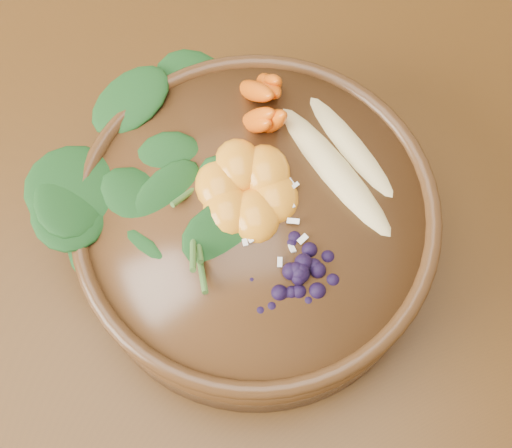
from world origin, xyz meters
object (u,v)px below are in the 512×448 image
object	(u,v)px
banana_halves	(345,150)
kale_heap	(166,164)
stoneware_bowl	(256,229)
blueberry_pile	(301,262)
carrot_cluster	(263,80)
mandarin_cluster	(246,182)

from	to	relation	value
banana_halves	kale_heap	bearing A→B (deg)	156.45
kale_heap	banana_halves	size ratio (longest dim) A/B	1.14
stoneware_bowl	kale_heap	distance (m)	0.09
stoneware_bowl	blueberry_pile	distance (m)	0.08
stoneware_bowl	blueberry_pile	world-z (taller)	blueberry_pile
banana_halves	blueberry_pile	world-z (taller)	blueberry_pile
carrot_cluster	banana_halves	world-z (taller)	carrot_cluster
kale_heap	blueberry_pile	distance (m)	0.12
stoneware_bowl	blueberry_pile	size ratio (longest dim) A/B	2.16
stoneware_bowl	mandarin_cluster	distance (m)	0.06
banana_halves	blueberry_pile	size ratio (longest dim) A/B	1.25
blueberry_pile	kale_heap	bearing A→B (deg)	132.41
kale_heap	banana_halves	world-z (taller)	kale_heap
stoneware_bowl	blueberry_pile	xyz separation A→B (m)	(0.02, -0.05, 0.06)
kale_heap	banana_halves	distance (m)	0.14
carrot_cluster	banana_halves	size ratio (longest dim) A/B	0.48
mandarin_cluster	blueberry_pile	size ratio (longest dim) A/B	0.69
kale_heap	banana_halves	bearing A→B (deg)	-2.94
mandarin_cluster	blueberry_pile	bearing A→B (deg)	-68.66
mandarin_cluster	carrot_cluster	bearing A→B (deg)	70.80
stoneware_bowl	mandarin_cluster	xyz separation A→B (m)	(-0.00, 0.02, 0.05)
banana_halves	stoneware_bowl	bearing A→B (deg)	-177.26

